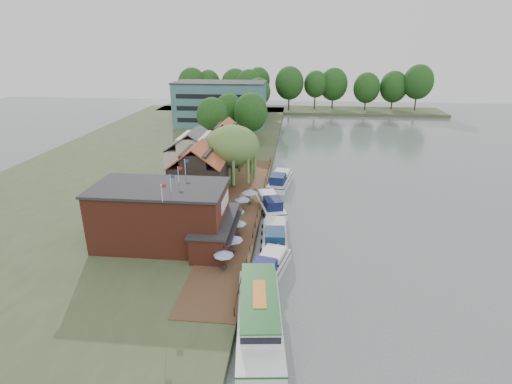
{
  "coord_description": "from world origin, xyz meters",
  "views": [
    {
      "loc": [
        -0.45,
        -42.72,
        23.94
      ],
      "look_at": [
        -6.0,
        12.0,
        3.0
      ],
      "focal_mm": 28.0,
      "sensor_mm": 36.0,
      "label": 1
    }
  ],
  "objects_px": {
    "cruiser_2": "(270,202)",
    "tour_boat": "(260,313)",
    "cottage_b": "(195,154)",
    "umbrella_0": "(224,261)",
    "cottage_a": "(199,171)",
    "cruiser_1": "(275,233)",
    "umbrella_1": "(233,245)",
    "cruiser_0": "(269,265)",
    "pub": "(177,216)",
    "umbrella_6": "(250,197)",
    "umbrella_3": "(238,229)",
    "swan": "(249,295)",
    "umbrella_2": "(227,234)",
    "umbrella_5": "(243,204)",
    "cruiser_3": "(280,178)",
    "cottage_c": "(226,142)",
    "hotel_block": "(220,104)",
    "willow": "(233,157)",
    "umbrella_4": "(237,216)"
  },
  "relations": [
    {
      "from": "umbrella_2",
      "to": "cruiser_1",
      "type": "xyz_separation_m",
      "value": [
        5.59,
        2.73,
        -1.0
      ]
    },
    {
      "from": "pub",
      "to": "cottage_b",
      "type": "bearing_deg",
      "value": 99.09
    },
    {
      "from": "umbrella_5",
      "to": "hotel_block",
      "type": "bearing_deg",
      "value": 103.28
    },
    {
      "from": "pub",
      "to": "cruiser_1",
      "type": "bearing_deg",
      "value": 15.74
    },
    {
      "from": "cruiser_2",
      "to": "cruiser_1",
      "type": "bearing_deg",
      "value": -99.03
    },
    {
      "from": "pub",
      "to": "cruiser_2",
      "type": "relative_size",
      "value": 1.92
    },
    {
      "from": "cruiser_2",
      "to": "cottage_a",
      "type": "bearing_deg",
      "value": 156.52
    },
    {
      "from": "cruiser_2",
      "to": "cruiser_3",
      "type": "bearing_deg",
      "value": 68.42
    },
    {
      "from": "umbrella_0",
      "to": "umbrella_3",
      "type": "relative_size",
      "value": 1.0
    },
    {
      "from": "cottage_b",
      "to": "umbrella_0",
      "type": "relative_size",
      "value": 4.04
    },
    {
      "from": "umbrella_2",
      "to": "cruiser_3",
      "type": "relative_size",
      "value": 0.22
    },
    {
      "from": "cruiser_1",
      "to": "swan",
      "type": "distance_m",
      "value": 11.95
    },
    {
      "from": "cottage_a",
      "to": "umbrella_3",
      "type": "bearing_deg",
      "value": -58.67
    },
    {
      "from": "umbrella_2",
      "to": "swan",
      "type": "distance_m",
      "value": 9.97
    },
    {
      "from": "swan",
      "to": "umbrella_2",
      "type": "bearing_deg",
      "value": 112.32
    },
    {
      "from": "umbrella_1",
      "to": "cruiser_0",
      "type": "xyz_separation_m",
      "value": [
        4.22,
        -2.07,
        -1.06
      ]
    },
    {
      "from": "umbrella_0",
      "to": "umbrella_1",
      "type": "bearing_deg",
      "value": 83.16
    },
    {
      "from": "hotel_block",
      "to": "umbrella_4",
      "type": "relative_size",
      "value": 10.69
    },
    {
      "from": "cottage_c",
      "to": "umbrella_3",
      "type": "relative_size",
      "value": 3.58
    },
    {
      "from": "umbrella_6",
      "to": "cruiser_1",
      "type": "distance_m",
      "value": 10.46
    },
    {
      "from": "hotel_block",
      "to": "cruiser_2",
      "type": "distance_m",
      "value": 60.46
    },
    {
      "from": "cottage_b",
      "to": "umbrella_3",
      "type": "xyz_separation_m",
      "value": [
        10.9,
        -22.98,
        -2.96
      ]
    },
    {
      "from": "cottage_a",
      "to": "umbrella_3",
      "type": "xyz_separation_m",
      "value": [
        7.9,
        -12.98,
        -2.96
      ]
    },
    {
      "from": "umbrella_1",
      "to": "umbrella_3",
      "type": "bearing_deg",
      "value": 90.08
    },
    {
      "from": "umbrella_1",
      "to": "umbrella_2",
      "type": "height_order",
      "value": "same"
    },
    {
      "from": "cruiser_1",
      "to": "umbrella_3",
      "type": "bearing_deg",
      "value": -168.67
    },
    {
      "from": "cottage_a",
      "to": "umbrella_4",
      "type": "bearing_deg",
      "value": -52.43
    },
    {
      "from": "umbrella_2",
      "to": "tour_boat",
      "type": "height_order",
      "value": "umbrella_2"
    },
    {
      "from": "umbrella_5",
      "to": "cruiser_2",
      "type": "relative_size",
      "value": 0.23
    },
    {
      "from": "umbrella_1",
      "to": "umbrella_6",
      "type": "xyz_separation_m",
      "value": [
        0.18,
        14.91,
        0.0
      ]
    },
    {
      "from": "cottage_c",
      "to": "umbrella_2",
      "type": "bearing_deg",
      "value": -80.19
    },
    {
      "from": "umbrella_2",
      "to": "tour_boat",
      "type": "xyz_separation_m",
      "value": [
        5.14,
        -13.35,
        -0.73
      ]
    },
    {
      "from": "umbrella_0",
      "to": "cottage_a",
      "type": "bearing_deg",
      "value": 109.94
    },
    {
      "from": "pub",
      "to": "umbrella_6",
      "type": "height_order",
      "value": "pub"
    },
    {
      "from": "cottage_b",
      "to": "tour_boat",
      "type": "relative_size",
      "value": 0.67
    },
    {
      "from": "umbrella_2",
      "to": "umbrella_3",
      "type": "relative_size",
      "value": 1.0
    },
    {
      "from": "willow",
      "to": "umbrella_3",
      "type": "relative_size",
      "value": 4.39
    },
    {
      "from": "cottage_a",
      "to": "tour_boat",
      "type": "xyz_separation_m",
      "value": [
        11.94,
        -27.87,
        -3.7
      ]
    },
    {
      "from": "cruiser_2",
      "to": "swan",
      "type": "height_order",
      "value": "cruiser_2"
    },
    {
      "from": "cruiser_2",
      "to": "cruiser_3",
      "type": "height_order",
      "value": "cruiser_3"
    },
    {
      "from": "pub",
      "to": "umbrella_1",
      "type": "relative_size",
      "value": 8.42
    },
    {
      "from": "umbrella_1",
      "to": "cruiser_0",
      "type": "distance_m",
      "value": 4.82
    },
    {
      "from": "umbrella_3",
      "to": "umbrella_6",
      "type": "height_order",
      "value": "same"
    },
    {
      "from": "umbrella_0",
      "to": "cottage_b",
      "type": "bearing_deg",
      "value": 108.89
    },
    {
      "from": "cruiser_0",
      "to": "tour_boat",
      "type": "distance_m",
      "value": 8.59
    },
    {
      "from": "pub",
      "to": "umbrella_1",
      "type": "height_order",
      "value": "pub"
    },
    {
      "from": "willow",
      "to": "umbrella_1",
      "type": "relative_size",
      "value": 4.39
    },
    {
      "from": "umbrella_5",
      "to": "cruiser_3",
      "type": "xyz_separation_m",
      "value": [
        4.63,
        14.7,
        -0.98
      ]
    },
    {
      "from": "tour_boat",
      "to": "cruiser_1",
      "type": "bearing_deg",
      "value": 81.97
    },
    {
      "from": "cruiser_2",
      "to": "tour_boat",
      "type": "bearing_deg",
      "value": -104.38
    }
  ]
}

